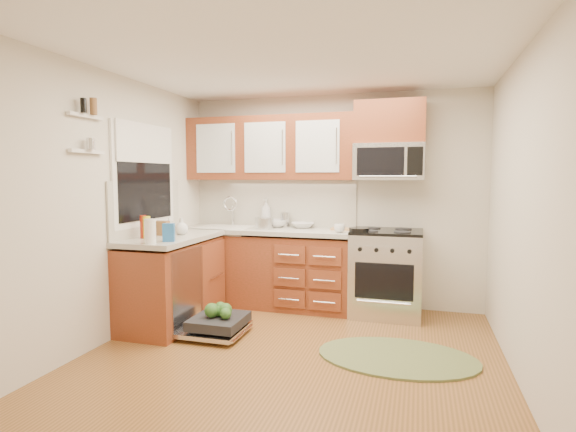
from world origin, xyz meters
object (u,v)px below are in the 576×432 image
(range, at_px, (386,273))
(skillet, at_px, (359,230))
(microwave, at_px, (389,162))
(rug, at_px, (397,357))
(cup, at_px, (340,228))
(upper_cabinets, at_px, (270,148))
(bowl_a, at_px, (303,225))
(cutting_board, at_px, (343,229))
(dishwasher, at_px, (215,325))
(paper_towel_roll, at_px, (150,231))
(sink, at_px, (225,237))
(stock_pot, at_px, (264,223))
(bowl_b, at_px, (275,223))

(range, height_order, skillet, skillet)
(range, xyz_separation_m, microwave, (0.00, 0.12, 1.23))
(rug, height_order, cup, cup)
(upper_cabinets, distance_m, bowl_a, 1.00)
(upper_cabinets, bearing_deg, skillet, -17.16)
(range, bearing_deg, cutting_board, 166.50)
(dishwasher, relative_size, cup, 5.85)
(upper_cabinets, xyz_separation_m, cutting_board, (0.91, -0.02, -0.94))
(upper_cabinets, distance_m, paper_towel_roll, 1.90)
(sink, relative_size, paper_towel_roll, 2.73)
(stock_pot, bearing_deg, rug, -35.77)
(microwave, distance_m, cup, 0.92)
(bowl_b, bearing_deg, bowl_a, 2.44)
(rug, xyz_separation_m, bowl_a, (-1.19, 1.37, 0.95))
(bowl_b, bearing_deg, sink, -164.14)
(upper_cabinets, relative_size, microwave, 2.70)
(cutting_board, bearing_deg, paper_towel_roll, -134.13)
(bowl_b, bearing_deg, stock_pot, -106.34)
(microwave, bearing_deg, skillet, -130.98)
(cup, bearing_deg, dishwasher, -136.36)
(paper_towel_roll, relative_size, bowl_a, 0.85)
(stock_pot, relative_size, paper_towel_roll, 0.98)
(bowl_a, distance_m, bowl_b, 0.35)
(rug, height_order, cutting_board, cutting_board)
(skillet, distance_m, cup, 0.23)
(range, distance_m, paper_towel_roll, 2.55)
(stock_pot, bearing_deg, upper_cabinets, 88.51)
(stock_pot, height_order, paper_towel_roll, paper_towel_roll)
(stock_pot, bearing_deg, paper_towel_roll, -113.70)
(range, height_order, microwave, microwave)
(range, bearing_deg, bowl_b, 173.44)
(sink, bearing_deg, cutting_board, 5.19)
(bowl_a, xyz_separation_m, bowl_b, (-0.35, -0.01, 0.01))
(skillet, relative_size, paper_towel_roll, 0.95)
(range, relative_size, sink, 1.53)
(upper_cabinets, relative_size, dishwasher, 2.93)
(sink, bearing_deg, upper_cabinets, 16.45)
(range, distance_m, dishwasher, 1.95)
(paper_towel_roll, bearing_deg, range, 35.63)
(rug, xyz_separation_m, cutting_board, (-0.69, 1.32, 0.92))
(sink, relative_size, bowl_a, 2.31)
(stock_pot, distance_m, bowl_b, 0.22)
(rug, height_order, paper_towel_roll, paper_towel_roll)
(cutting_board, bearing_deg, range, -13.50)
(stock_pot, xyz_separation_m, bowl_a, (0.41, 0.22, -0.03))
(cutting_board, distance_m, paper_towel_roll, 2.19)
(microwave, bearing_deg, rug, -82.03)
(stock_pot, height_order, cutting_board, stock_pot)
(cutting_board, xyz_separation_m, bowl_a, (-0.50, 0.05, 0.02))
(cutting_board, relative_size, paper_towel_roll, 1.23)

